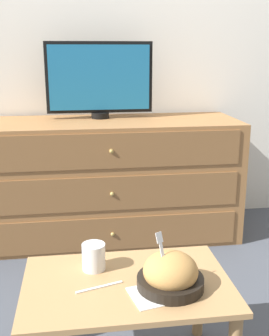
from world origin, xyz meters
The scene contains 9 objects.
ground_plane centered at (0.00, 0.00, 0.00)m, with size 12.00×12.00×0.00m, color #474C56.
wall_back centered at (0.00, 0.03, 1.30)m, with size 12.00×0.05×2.60m.
dresser centered at (-0.12, -0.31, 0.38)m, with size 1.62×0.57×0.75m.
tv centered at (-0.15, -0.20, 1.00)m, with size 0.66×0.11×0.47m.
coffee_table centered at (-0.15, -1.56, 0.32)m, with size 0.72×0.47×0.39m.
takeout_bowl centered at (-0.01, -1.62, 0.44)m, with size 0.23×0.23×0.20m.
drink_cup centered at (-0.26, -1.46, 0.44)m, with size 0.09×0.09×0.10m.
napkin centered at (-0.08, -1.66, 0.39)m, with size 0.17×0.17×0.00m.
knife centered at (-0.25, -1.59, 0.39)m, with size 0.16×0.06×0.01m.
Camera 1 is at (-0.31, -2.86, 1.17)m, focal length 45.00 mm.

